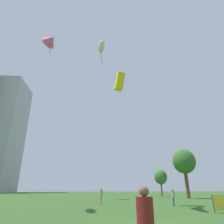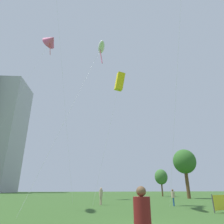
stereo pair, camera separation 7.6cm
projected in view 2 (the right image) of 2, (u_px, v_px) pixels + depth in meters
name	position (u px, v px, depth m)	size (l,w,h in m)	color
person_standing_0	(173.00, 196.00, 19.67)	(0.34, 0.34, 1.55)	#1E478C
person_standing_2	(143.00, 222.00, 3.99)	(0.35, 0.35, 1.59)	#1E478C
person_standing_3	(101.00, 195.00, 20.94)	(0.38, 0.38, 1.70)	tan
kite_flying_2	(51.00, 40.00, 43.87)	(10.34, 6.59, 34.10)	silver
kite_flying_3	(101.00, 47.00, 22.43)	(6.14, 6.49, 17.83)	silver
kite_flying_4	(120.00, 82.00, 25.25)	(3.47, 1.51, 15.60)	silver
park_tree_0	(161.00, 177.00, 46.98)	(2.99, 2.99, 6.03)	brown
park_tree_1	(185.00, 162.00, 37.23)	(4.17, 4.17, 8.67)	brown
event_banner	(224.00, 202.00, 14.40)	(2.62, 0.94, 1.20)	#4C4C4C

